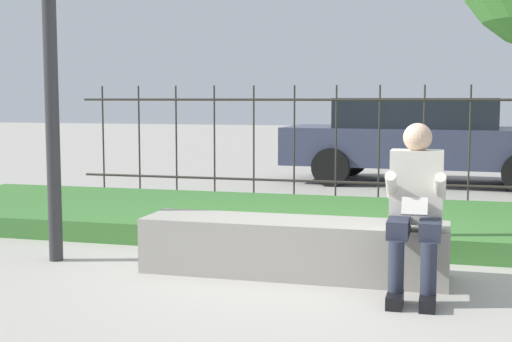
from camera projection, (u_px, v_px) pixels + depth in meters
The scene contains 6 objects.
ground_plane at pixel (299, 275), 5.78m from camera, with size 60.00×60.00×0.00m, color #A8A399.
stone_bench at pixel (293, 250), 5.77m from camera, with size 2.46×0.59×0.45m.
person_seated_reader at pixel (416, 202), 5.15m from camera, with size 0.42×0.73×1.25m.
grass_berm at pixel (336, 222), 7.65m from camera, with size 9.86×2.52×0.21m.
iron_fence at pixel (357, 143), 9.29m from camera, with size 7.86×0.03×1.59m.
car_parked_center at pixel (425, 138), 11.81m from camera, with size 4.78×2.06×1.42m.
Camera 1 is at (1.14, -5.56, 1.43)m, focal length 50.00 mm.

